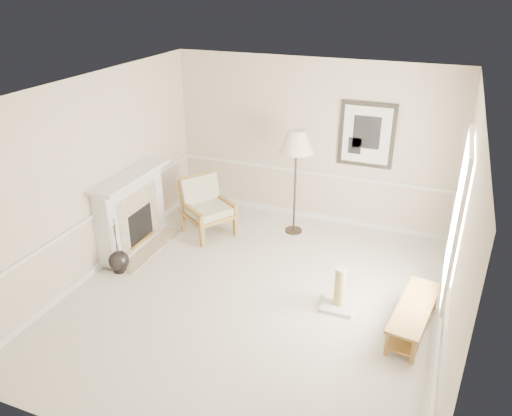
{
  "coord_description": "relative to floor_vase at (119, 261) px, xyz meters",
  "views": [
    {
      "loc": [
        2.17,
        -5.4,
        4.14
      ],
      "look_at": [
        -0.23,
        0.7,
        1.04
      ],
      "focal_mm": 35.0,
      "sensor_mm": 36.0,
      "label": 1
    }
  ],
  "objects": [
    {
      "name": "ground",
      "position": [
        2.15,
        0.12,
        -0.17
      ],
      "size": [
        5.5,
        5.5,
        0.0
      ],
      "primitive_type": "plane",
      "color": "silver",
      "rests_on": "ground"
    },
    {
      "name": "room",
      "position": [
        2.29,
        0.19,
        1.7
      ],
      "size": [
        5.04,
        5.54,
        2.92
      ],
      "color": "beige",
      "rests_on": "ground"
    },
    {
      "name": "fireplace",
      "position": [
        -0.19,
        0.72,
        0.47
      ],
      "size": [
        0.64,
        1.64,
        1.31
      ],
      "color": "white",
      "rests_on": "ground"
    },
    {
      "name": "floor_vase",
      "position": [
        0.0,
        0.0,
        0.0
      ],
      "size": [
        0.31,
        0.31,
        0.91
      ],
      "rotation": [
        0.0,
        0.0,
        0.33
      ],
      "color": "black",
      "rests_on": "ground"
    },
    {
      "name": "armchair",
      "position": [
        0.64,
        1.66,
        0.37
      ],
      "size": [
        1.08,
        1.06,
        0.99
      ],
      "rotation": [
        0.0,
        0.0,
        0.98
      ],
      "color": "olive",
      "rests_on": "ground"
    },
    {
      "name": "floor_lamp",
      "position": [
        2.08,
        2.21,
        1.44
      ],
      "size": [
        0.74,
        0.74,
        1.84
      ],
      "rotation": [
        0.0,
        0.0,
        -0.35
      ],
      "color": "black",
      "rests_on": "ground"
    },
    {
      "name": "bench",
      "position": [
        4.3,
        0.19,
        0.09
      ],
      "size": [
        0.58,
        1.37,
        0.38
      ],
      "rotation": [
        0.0,
        0.0,
        -0.14
      ],
      "color": "olive",
      "rests_on": "ground"
    },
    {
      "name": "scratching_post",
      "position": [
        3.32,
        0.33,
        0.03
      ],
      "size": [
        0.44,
        0.44,
        0.62
      ],
      "rotation": [
        0.0,
        0.0,
        0.01
      ],
      "color": "silver",
      "rests_on": "ground"
    }
  ]
}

